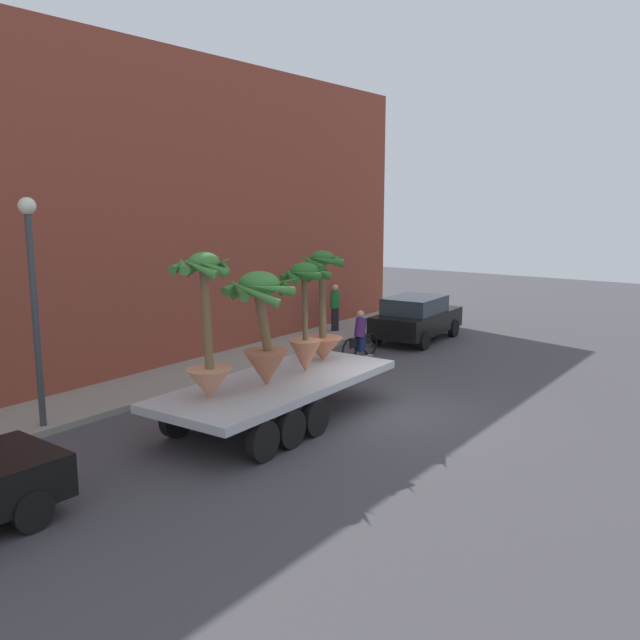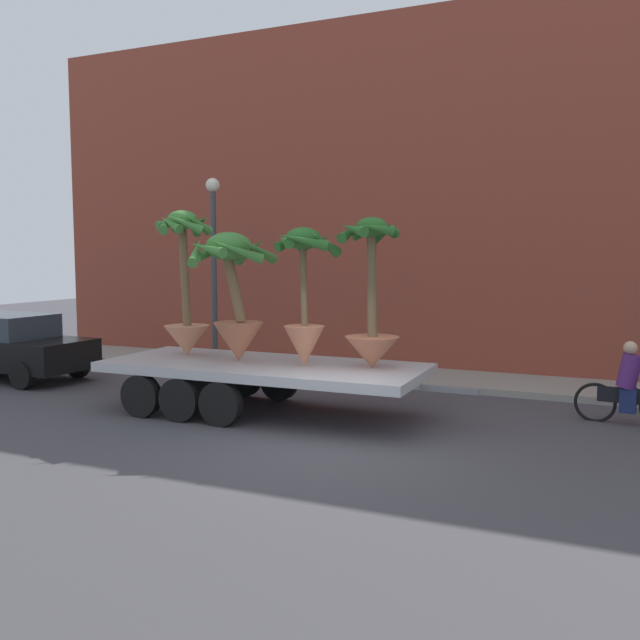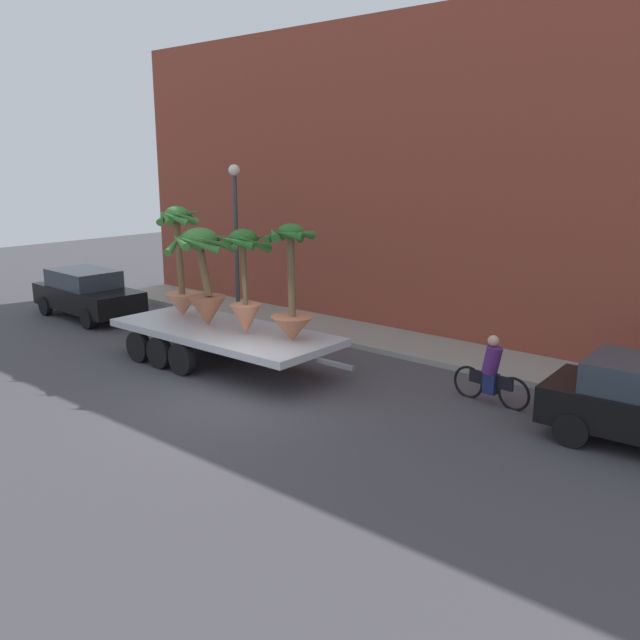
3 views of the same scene
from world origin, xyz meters
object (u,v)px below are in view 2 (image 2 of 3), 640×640
at_px(potted_palm_rear, 304,300).
at_px(potted_palm_front, 371,310).
at_px(potted_palm_middle, 234,295).
at_px(trailing_car, 7,345).
at_px(flatbed_trailer, 252,372).
at_px(street_lamp, 214,247).
at_px(cyclist, 629,388).
at_px(potted_palm_extra, 186,292).

distance_m(potted_palm_rear, potted_palm_front, 1.24).
bearing_deg(potted_palm_middle, trailing_car, 173.63).
xyz_separation_m(potted_palm_rear, potted_palm_front, (1.18, 0.37, -0.17)).
relative_size(flatbed_trailer, potted_palm_rear, 2.81).
bearing_deg(street_lamp, cyclist, -10.34).
bearing_deg(potted_palm_extra, flatbed_trailer, -8.05).
bearing_deg(potted_palm_rear, potted_palm_front, 17.26).
xyz_separation_m(potted_palm_rear, street_lamp, (-4.36, 3.77, 1.02)).
relative_size(potted_palm_middle, potted_palm_extra, 0.84).
bearing_deg(trailing_car, potted_palm_rear, -5.27).
relative_size(flatbed_trailer, potted_palm_extra, 2.44).
bearing_deg(street_lamp, potted_palm_middle, -52.75).
bearing_deg(flatbed_trailer, potted_palm_extra, 171.95).
bearing_deg(trailing_car, street_lamp, 36.39).
height_order(potted_palm_middle, potted_palm_front, potted_palm_front).
bearing_deg(potted_palm_front, trailing_car, 177.54).
distance_m(potted_palm_middle, potted_palm_extra, 1.37).
distance_m(flatbed_trailer, potted_palm_middle, 1.54).
xyz_separation_m(potted_palm_rear, potted_palm_middle, (-1.50, 0.00, 0.06)).
bearing_deg(potted_palm_extra, potted_palm_rear, -6.44).
height_order(flatbed_trailer, cyclist, cyclist).
xyz_separation_m(potted_palm_front, potted_palm_extra, (-4.00, -0.05, 0.25)).
bearing_deg(potted_palm_middle, cyclist, 15.77).
xyz_separation_m(potted_palm_front, street_lamp, (-5.54, 3.41, 1.19)).
bearing_deg(flatbed_trailer, potted_palm_front, 6.92).
bearing_deg(potted_palm_rear, flatbed_trailer, 175.91).
distance_m(potted_palm_rear, street_lamp, 5.86).
relative_size(potted_palm_rear, trailing_car, 0.58).
bearing_deg(trailing_car, cyclist, 4.92).
relative_size(cyclist, trailing_car, 0.42).
bearing_deg(potted_palm_rear, street_lamp, 139.15).
distance_m(potted_palm_rear, potted_palm_extra, 2.85).
xyz_separation_m(potted_palm_rear, trailing_car, (-8.43, 0.78, -1.39)).
distance_m(potted_palm_middle, cyclist, 7.43).
bearing_deg(potted_palm_extra, street_lamp, 113.96).
xyz_separation_m(potted_palm_middle, street_lamp, (-2.87, 3.77, 0.95)).
distance_m(flatbed_trailer, potted_palm_front, 2.67).
height_order(potted_palm_rear, potted_palm_front, potted_palm_front).
height_order(flatbed_trailer, street_lamp, street_lamp).
height_order(potted_palm_front, trailing_car, potted_palm_front).
relative_size(potted_palm_extra, cyclist, 1.60).
bearing_deg(potted_palm_middle, street_lamp, 127.25).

